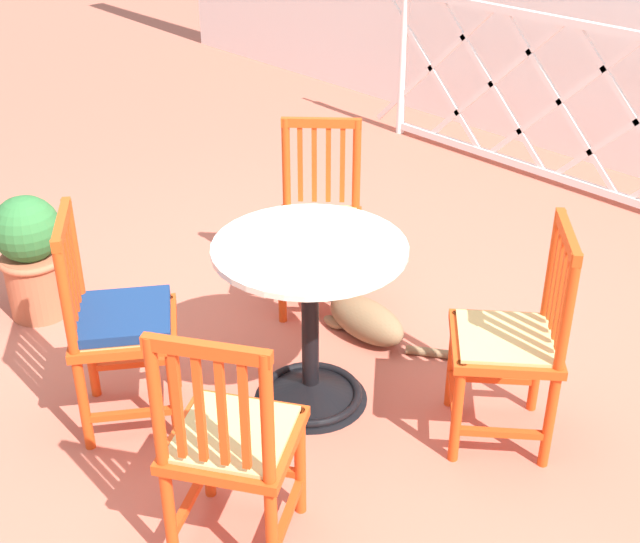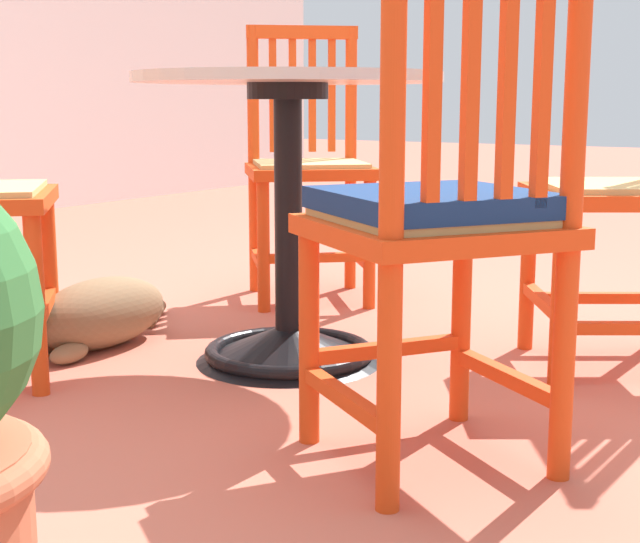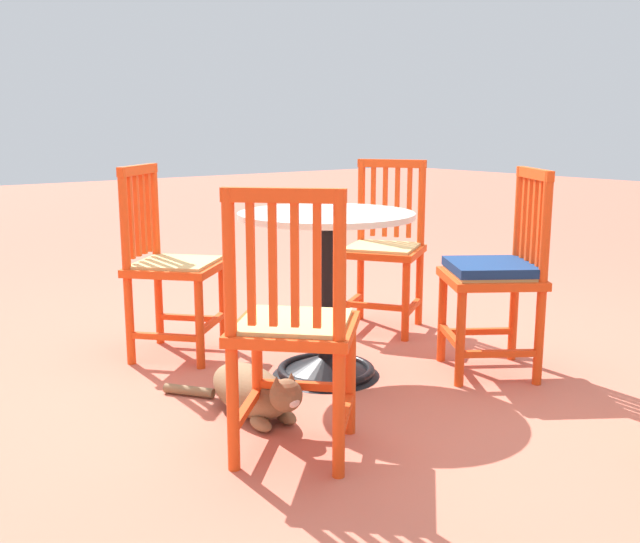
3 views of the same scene
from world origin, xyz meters
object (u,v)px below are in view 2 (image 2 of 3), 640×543
Objects in this scene: orange_chair_near_fence at (627,195)px; orange_chair_facing_out at (308,170)px; tabby_cat at (90,315)px; cafe_table at (289,252)px; orange_chair_by_planter at (438,224)px.

orange_chair_near_fence is 1.00× the size of orange_chair_facing_out.
orange_chair_facing_out is 1.25× the size of tabby_cat.
cafe_table is 0.77m from orange_chair_by_planter.
orange_chair_by_planter reaches higher than cafe_table.
tabby_cat is at bearing 173.00° from orange_chair_facing_out.
orange_chair_near_fence is (0.41, -0.72, 0.15)m from cafe_table.
tabby_cat is (-0.20, 0.51, -0.19)m from cafe_table.
cafe_table is 0.85m from orange_chair_near_fence.
tabby_cat is at bearing 111.66° from cafe_table.
orange_chair_by_planter reaches higher than tabby_cat.
orange_chair_near_fence reaches higher than cafe_table.
orange_chair_facing_out is at bearing 30.09° from cafe_table.
orange_chair_by_planter is 1.51m from orange_chair_facing_out.
orange_chair_by_planter and orange_chair_facing_out have the same top height.
orange_chair_by_planter is 0.84m from orange_chair_near_fence.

